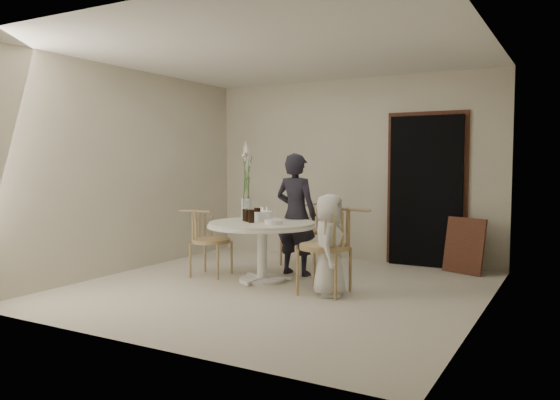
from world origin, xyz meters
The scene contains 18 objects.
ground centered at (0.00, 0.00, 0.00)m, with size 4.50×4.50×0.00m, color beige.
room_shell centered at (0.00, 0.00, 1.62)m, with size 4.50×4.50×4.50m.
doorway centered at (1.15, 2.19, 1.05)m, with size 1.00×0.10×2.10m, color black.
door_trim centered at (1.15, 2.23, 1.11)m, with size 1.12×0.03×2.22m, color brown.
table centered at (-0.35, 0.25, 0.62)m, with size 1.33×1.33×0.73m.
picture_frame centered at (1.73, 1.95, 0.37)m, with size 0.55×0.04×0.74m, color brown.
chair_far centered at (-0.40, 1.55, 0.56)m, with size 0.52×0.55×0.86m.
chair_right centered at (0.72, 0.05, 0.63)m, with size 0.60×0.56×0.97m.
chair_left centered at (-1.19, 0.17, 0.55)m, with size 0.55×0.51×0.85m.
girl centered at (-0.17, 0.80, 0.79)m, with size 0.57×0.38×1.57m, color black.
boy centered at (0.67, -0.02, 0.56)m, with size 0.55×0.36×1.12m, color silver.
birthday_cake centered at (-0.40, 0.35, 0.79)m, with size 0.25×0.25×0.17m.
cola_tumbler_a centered at (-0.60, 0.26, 0.81)m, with size 0.07×0.07×0.15m, color black.
cola_tumbler_b centered at (-0.42, 0.11, 0.81)m, with size 0.08×0.08×0.16m, color black.
cola_tumbler_c centered at (-0.53, 0.19, 0.80)m, with size 0.07×0.07×0.15m, color black.
cola_tumbler_d centered at (-0.42, 0.26, 0.82)m, with size 0.08×0.08×0.17m, color black.
plate_stack centered at (-0.09, 0.08, 0.76)m, with size 0.22×0.22×0.05m, color silver.
flower_vase centered at (-0.79, 0.58, 1.12)m, with size 0.14×0.14×1.01m.
Camera 1 is at (3.06, -5.42, 1.46)m, focal length 35.00 mm.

